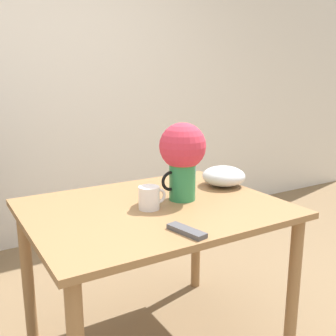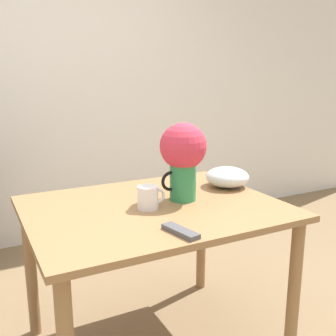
# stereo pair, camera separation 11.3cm
# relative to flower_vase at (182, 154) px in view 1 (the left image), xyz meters

# --- Properties ---
(wall_back) EXTENTS (8.00, 0.05, 2.60)m
(wall_back) POSITION_rel_flower_vase_xyz_m (-0.34, 1.68, 0.28)
(wall_back) COLOR silver
(wall_back) RESTS_ON ground_plane
(table) EXTENTS (1.19, 0.94, 0.78)m
(table) POSITION_rel_flower_vase_xyz_m (-0.17, -0.01, -0.34)
(table) COLOR olive
(table) RESTS_ON ground_plane
(flower_vase) EXTENTS (0.23, 0.23, 0.39)m
(flower_vase) POSITION_rel_flower_vase_xyz_m (0.00, 0.00, 0.00)
(flower_vase) COLOR #2D844C
(flower_vase) RESTS_ON table
(coffee_mug) EXTENTS (0.14, 0.10, 0.11)m
(coffee_mug) POSITION_rel_flower_vase_xyz_m (-0.21, -0.04, -0.18)
(coffee_mug) COLOR white
(coffee_mug) RESTS_ON table
(white_bowl) EXTENTS (0.24, 0.24, 0.11)m
(white_bowl) POSITION_rel_flower_vase_xyz_m (0.34, 0.09, -0.18)
(white_bowl) COLOR silver
(white_bowl) RESTS_ON table
(remote_control) EXTENTS (0.09, 0.19, 0.02)m
(remote_control) POSITION_rel_flower_vase_xyz_m (-0.22, -0.38, -0.22)
(remote_control) COLOR #4C4C51
(remote_control) RESTS_ON table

